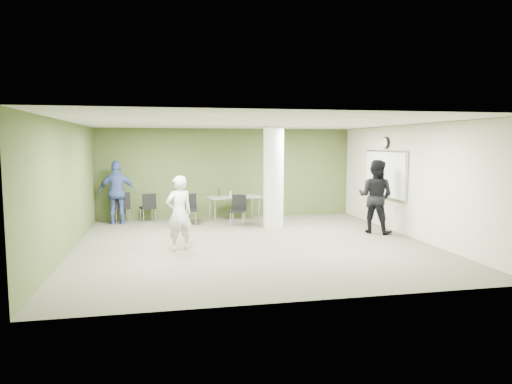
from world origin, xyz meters
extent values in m
plane|color=#565744|center=(0.00, 0.00, 0.00)|extent=(8.00, 8.00, 0.00)
plane|color=white|center=(0.00, 0.00, 2.80)|extent=(8.00, 8.00, 0.00)
cube|color=#475728|center=(0.00, 4.00, 1.40)|extent=(8.00, 2.80, 0.02)
cube|color=#475728|center=(-4.00, 0.00, 1.40)|extent=(0.02, 8.00, 2.80)
cube|color=beige|center=(4.00, 0.00, 1.40)|extent=(0.02, 8.00, 2.80)
cylinder|color=silver|center=(1.00, 2.00, 1.40)|extent=(0.56, 0.56, 2.80)
cube|color=silver|center=(3.93, 1.20, 1.50)|extent=(0.04, 2.30, 1.30)
cube|color=white|center=(3.91, 1.20, 1.50)|extent=(0.02, 2.20, 1.20)
cylinder|color=black|center=(3.93, 1.20, 2.35)|extent=(0.05, 0.32, 0.32)
cylinder|color=white|center=(3.90, 1.20, 2.35)|extent=(0.02, 0.26, 0.26)
cube|color=#999994|center=(0.10, 3.34, 0.72)|extent=(1.66, 0.97, 0.04)
cylinder|color=silver|center=(-0.53, 2.94, 0.35)|extent=(0.04, 0.04, 0.70)
cylinder|color=silver|center=(0.84, 3.21, 0.35)|extent=(0.04, 0.04, 0.70)
cylinder|color=silver|center=(-0.64, 3.47, 0.35)|extent=(0.04, 0.04, 0.70)
cylinder|color=silver|center=(0.73, 3.74, 0.35)|extent=(0.04, 0.04, 0.70)
cylinder|color=#1D4617|center=(-0.36, 3.36, 0.86)|extent=(0.07, 0.07, 0.25)
cylinder|color=#B2B2B7|center=(-0.02, 3.30, 0.83)|extent=(0.06, 0.06, 0.18)
cylinder|color=#4C4C4C|center=(-1.64, 3.54, 0.16)|extent=(0.28, 0.28, 0.33)
cube|color=black|center=(-3.23, 3.65, 0.44)|extent=(0.56, 0.56, 0.05)
cube|color=black|center=(-3.18, 3.45, 0.69)|extent=(0.43, 0.16, 0.44)
cylinder|color=silver|center=(-3.11, 3.88, 0.21)|extent=(0.02, 0.02, 0.42)
cylinder|color=silver|center=(-3.46, 3.78, 0.21)|extent=(0.02, 0.02, 0.42)
cylinder|color=silver|center=(-3.00, 3.52, 0.21)|extent=(0.02, 0.02, 0.42)
cylinder|color=silver|center=(-3.36, 3.42, 0.21)|extent=(0.02, 0.02, 0.42)
cube|color=black|center=(-2.48, 3.65, 0.42)|extent=(0.53, 0.53, 0.05)
cube|color=black|center=(-2.42, 3.46, 0.65)|extent=(0.40, 0.15, 0.42)
cylinder|color=silver|center=(-2.36, 3.87, 0.20)|extent=(0.02, 0.02, 0.40)
cylinder|color=silver|center=(-2.69, 3.77, 0.20)|extent=(0.02, 0.02, 0.40)
cylinder|color=silver|center=(-2.26, 3.53, 0.20)|extent=(0.02, 0.02, 0.40)
cylinder|color=silver|center=(-2.59, 3.43, 0.20)|extent=(0.02, 0.02, 0.40)
cube|color=black|center=(-1.29, 2.81, 0.43)|extent=(0.47, 0.47, 0.05)
cube|color=black|center=(-1.28, 3.01, 0.67)|extent=(0.42, 0.07, 0.43)
cylinder|color=silver|center=(-1.49, 2.64, 0.21)|extent=(0.02, 0.02, 0.41)
cylinder|color=silver|center=(-1.12, 2.62, 0.21)|extent=(0.02, 0.02, 0.41)
cylinder|color=silver|center=(-1.46, 3.01, 0.21)|extent=(0.02, 0.02, 0.41)
cylinder|color=silver|center=(-1.10, 2.98, 0.21)|extent=(0.02, 0.02, 0.41)
cube|color=black|center=(0.06, 2.42, 0.42)|extent=(0.55, 0.55, 0.05)
cube|color=black|center=(0.13, 2.61, 0.66)|extent=(0.40, 0.18, 0.42)
cylinder|color=silver|center=(-0.17, 2.31, 0.20)|extent=(0.02, 0.02, 0.40)
cylinder|color=silver|center=(0.17, 2.19, 0.20)|extent=(0.02, 0.02, 0.40)
cylinder|color=silver|center=(-0.05, 2.65, 0.20)|extent=(0.02, 0.02, 0.40)
cylinder|color=silver|center=(0.29, 2.53, 0.20)|extent=(0.02, 0.02, 0.40)
imported|color=silver|center=(-1.68, -0.35, 0.82)|extent=(0.70, 0.59, 1.64)
imported|color=black|center=(3.40, 0.65, 0.96)|extent=(1.17, 1.17, 1.91)
imported|color=#4156A1|center=(-3.31, 3.40, 0.92)|extent=(1.09, 0.48, 1.84)
camera|label=1|loc=(-2.01, -10.26, 2.31)|focal=32.00mm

